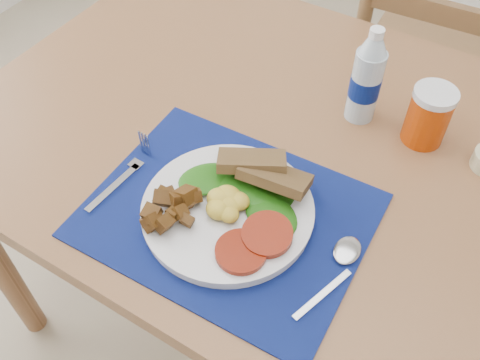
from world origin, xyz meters
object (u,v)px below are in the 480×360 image
at_px(chair_far, 442,44).
at_px(water_bottle, 366,80).
at_px(juice_glass, 428,117).
at_px(breakfast_plate, 223,207).

bearing_deg(chair_far, water_bottle, 82.01).
bearing_deg(chair_far, juice_glass, 95.75).
xyz_separation_m(breakfast_plate, water_bottle, (0.10, 0.36, 0.07)).
relative_size(chair_far, water_bottle, 6.05).
bearing_deg(water_bottle, breakfast_plate, -105.18).
height_order(water_bottle, juice_glass, water_bottle).
xyz_separation_m(breakfast_plate, juice_glass, (0.23, 0.36, 0.03)).
bearing_deg(breakfast_plate, chair_far, 60.62).
xyz_separation_m(water_bottle, juice_glass, (0.13, 0.00, -0.03)).
bearing_deg(breakfast_plate, water_bottle, 54.32).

